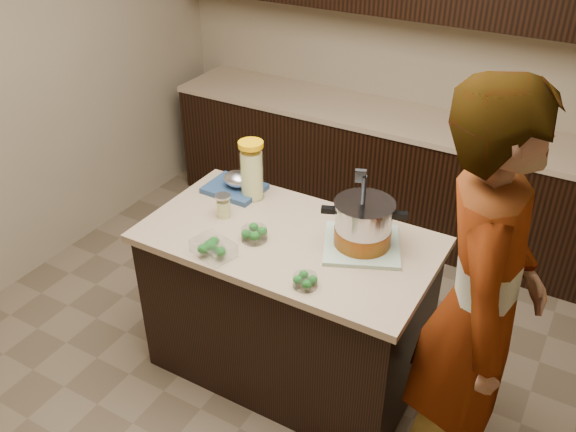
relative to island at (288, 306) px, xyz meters
The scene contains 13 objects.
ground_plane 0.45m from the island, ahead, with size 4.00×4.00×0.00m, color brown.
room_shell 1.26m from the island, ahead, with size 4.04×4.04×2.72m.
back_cabinets 1.81m from the island, 90.00° to the left, with size 3.60×0.63×2.33m.
island is the anchor object (origin of this frame).
dish_towel 0.59m from the island, 16.38° to the left, with size 0.36×0.36×0.02m, color #629269.
stock_pot 0.67m from the island, 16.35° to the left, with size 0.39×0.38×0.41m.
lemonade_pitcher 0.74m from the island, 146.48° to the left, with size 0.15×0.15×0.33m.
mason_jar 0.64m from the island, behind, with size 0.11×0.11×0.13m.
broccoli_tub_left 0.50m from the island, 141.49° to the right, with size 0.17×0.17×0.06m.
broccoli_tub_right 0.62m from the island, 49.15° to the right, with size 0.15×0.15×0.05m.
broccoli_tub_rect 0.61m from the island, 127.20° to the right, with size 0.23×0.19×0.07m.
blue_tray 0.72m from the island, 152.70° to the left, with size 0.31×0.25×0.12m.
person 1.13m from the island, 11.03° to the right, with size 0.72×0.47×1.97m, color gray.
Camera 1 is at (1.24, -2.17, 2.60)m, focal length 38.00 mm.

